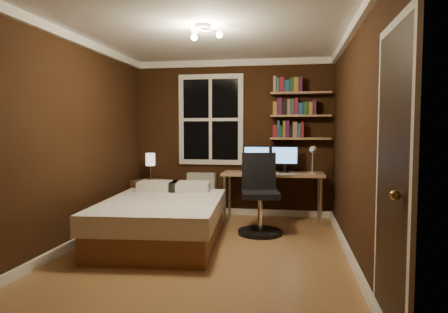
% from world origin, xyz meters
% --- Properties ---
extents(floor, '(4.20, 4.20, 0.00)m').
position_xyz_m(floor, '(0.00, 0.00, 0.00)').
color(floor, '#98673C').
rests_on(floor, ground).
extents(wall_back, '(3.20, 0.04, 2.50)m').
position_xyz_m(wall_back, '(0.00, 2.10, 1.25)').
color(wall_back, black).
rests_on(wall_back, ground).
extents(wall_left, '(0.04, 4.20, 2.50)m').
position_xyz_m(wall_left, '(-1.60, 0.00, 1.25)').
color(wall_left, black).
rests_on(wall_left, ground).
extents(wall_right, '(0.04, 4.20, 2.50)m').
position_xyz_m(wall_right, '(1.60, 0.00, 1.25)').
color(wall_right, black).
rests_on(wall_right, ground).
extents(ceiling, '(3.20, 4.20, 0.02)m').
position_xyz_m(ceiling, '(0.00, 0.00, 2.50)').
color(ceiling, white).
rests_on(ceiling, wall_back).
extents(window, '(1.06, 0.06, 1.46)m').
position_xyz_m(window, '(-0.35, 2.06, 1.55)').
color(window, white).
rests_on(window, wall_back).
extents(door, '(0.03, 0.82, 2.05)m').
position_xyz_m(door, '(1.59, -1.55, 1.02)').
color(door, black).
rests_on(door, ground).
extents(door_knob, '(0.06, 0.06, 0.06)m').
position_xyz_m(door_knob, '(1.55, -1.85, 1.00)').
color(door_knob, gold).
rests_on(door_knob, door).
extents(ceiling_fixture, '(0.44, 0.44, 0.18)m').
position_xyz_m(ceiling_fixture, '(0.00, -0.10, 2.40)').
color(ceiling_fixture, beige).
rests_on(ceiling_fixture, ceiling).
extents(bookshelf_lower, '(0.92, 0.22, 0.03)m').
position_xyz_m(bookshelf_lower, '(1.08, 1.98, 1.25)').
color(bookshelf_lower, '#A4774F').
rests_on(bookshelf_lower, wall_back).
extents(books_row_lower, '(0.54, 0.16, 0.23)m').
position_xyz_m(books_row_lower, '(1.08, 1.98, 1.38)').
color(books_row_lower, maroon).
rests_on(books_row_lower, bookshelf_lower).
extents(bookshelf_middle, '(0.92, 0.22, 0.03)m').
position_xyz_m(bookshelf_middle, '(1.08, 1.98, 1.60)').
color(bookshelf_middle, '#A4774F').
rests_on(bookshelf_middle, wall_back).
extents(books_row_middle, '(0.60, 0.16, 0.23)m').
position_xyz_m(books_row_middle, '(1.08, 1.98, 1.73)').
color(books_row_middle, navy).
rests_on(books_row_middle, bookshelf_middle).
extents(bookshelf_upper, '(0.92, 0.22, 0.03)m').
position_xyz_m(bookshelf_upper, '(1.08, 1.98, 1.95)').
color(bookshelf_upper, '#A4774F').
rests_on(bookshelf_upper, wall_back).
extents(books_row_upper, '(0.42, 0.16, 0.23)m').
position_xyz_m(books_row_upper, '(1.08, 1.98, 2.08)').
color(books_row_upper, '#235229').
rests_on(books_row_upper, bookshelf_upper).
extents(bed, '(1.55, 2.04, 0.66)m').
position_xyz_m(bed, '(-0.61, 0.34, 0.28)').
color(bed, brown).
rests_on(bed, ground).
extents(nightstand, '(0.59, 0.59, 0.57)m').
position_xyz_m(nightstand, '(-1.29, 1.79, 0.29)').
color(nightstand, brown).
rests_on(nightstand, ground).
extents(bedside_lamp, '(0.15, 0.15, 0.43)m').
position_xyz_m(bedside_lamp, '(-1.29, 1.79, 0.79)').
color(bedside_lamp, beige).
rests_on(bedside_lamp, nightstand).
extents(radiator, '(0.46, 0.16, 0.68)m').
position_xyz_m(radiator, '(-0.49, 1.98, 0.34)').
color(radiator, beige).
rests_on(radiator, ground).
extents(desk, '(1.54, 0.58, 0.73)m').
position_xyz_m(desk, '(0.67, 1.79, 0.67)').
color(desk, '#A4774F').
rests_on(desk, ground).
extents(monitor_left, '(0.42, 0.12, 0.41)m').
position_xyz_m(monitor_left, '(0.42, 1.87, 0.93)').
color(monitor_left, black).
rests_on(monitor_left, desk).
extents(monitor_right, '(0.42, 0.12, 0.41)m').
position_xyz_m(monitor_right, '(0.85, 1.87, 0.93)').
color(monitor_right, black).
rests_on(monitor_right, desk).
extents(desk_lamp, '(0.14, 0.32, 0.44)m').
position_xyz_m(desk_lamp, '(1.26, 1.66, 0.95)').
color(desk_lamp, silver).
rests_on(desk_lamp, desk).
extents(office_chair, '(0.59, 0.59, 1.07)m').
position_xyz_m(office_chair, '(0.54, 0.96, 0.42)').
color(office_chair, black).
rests_on(office_chair, ground).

